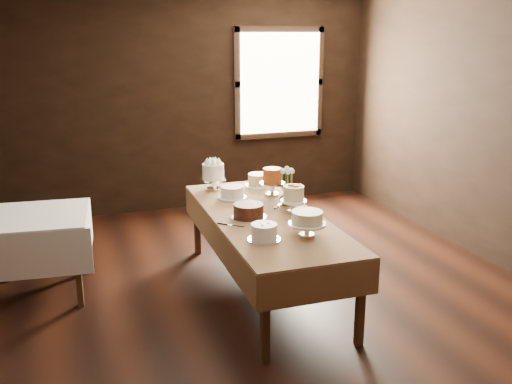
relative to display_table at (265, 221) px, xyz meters
The scene contains 19 objects.
floor 0.72m from the display_table, 111.13° to the right, with size 5.00×6.00×0.01m, color black.
wall_back 2.85m from the display_table, 92.02° to the left, with size 5.00×0.02×2.80m, color black.
window 3.09m from the display_table, 65.90° to the left, with size 1.10×0.05×1.30m, color #FFEABF.
display_table is the anchor object (origin of this frame).
side_table 1.98m from the display_table, 161.52° to the left, with size 0.95×0.95×0.73m.
cake_meringue 0.99m from the display_table, 101.72° to the left, with size 0.26×0.26×0.27m.
cake_speckled 0.97m from the display_table, 73.52° to the left, with size 0.27×0.27×0.13m.
cake_lattice 0.61m from the display_table, 100.69° to the left, with size 0.30×0.30×0.10m.
cake_caramel 0.66m from the display_table, 63.19° to the left, with size 0.24×0.24×0.28m.
cake_chocolate 0.19m from the display_table, behind, with size 0.34×0.34×0.12m.
cake_flowers 0.32m from the display_table, ahead, with size 0.24×0.24×0.24m.
cake_swirl 0.63m from the display_table, 110.60° to the right, with size 0.28×0.28×0.13m.
cake_cream 0.63m from the display_table, 78.03° to the right, with size 0.30×0.30×0.21m.
cake_server_b 0.48m from the display_table, 50.77° to the right, with size 0.24×0.03×0.01m, color silver.
cake_server_c 0.32m from the display_table, 98.62° to the left, with size 0.24×0.03×0.01m, color silver.
cake_server_d 0.35m from the display_table, 45.43° to the left, with size 0.24×0.03×0.01m, color silver.
cake_server_e 0.38m from the display_table, 148.34° to the right, with size 0.24×0.03×0.01m, color silver.
flower_vase 0.38m from the display_table, 36.16° to the left, with size 0.13×0.13×0.14m, color #2D2823.
flower_bouquet 0.48m from the display_table, 36.16° to the left, with size 0.14×0.14×0.20m, color white, non-canonical shape.
Camera 1 is at (-1.51, -4.11, 2.24)m, focal length 39.58 mm.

